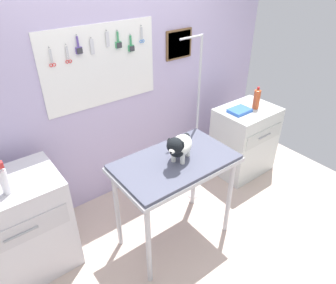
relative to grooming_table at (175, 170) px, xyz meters
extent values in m
cube|color=#C2AC9C|center=(0.06, -0.29, -0.83)|extent=(4.40, 4.00, 0.04)
cube|color=#B5A7CD|center=(0.06, 0.99, 0.34)|extent=(4.00, 0.06, 2.30)
cube|color=white|center=(-0.11, 0.96, 0.67)|extent=(1.13, 0.02, 0.75)
cylinder|color=gray|center=(-0.55, 0.95, 0.91)|extent=(0.01, 0.02, 0.01)
cube|color=silver|center=(-0.56, 0.94, 0.84)|extent=(0.01, 0.00, 0.11)
cube|color=silver|center=(-0.55, 0.94, 0.84)|extent=(0.01, 0.00, 0.11)
torus|color=red|center=(-0.57, 0.94, 0.77)|extent=(0.03, 0.01, 0.03)
torus|color=red|center=(-0.54, 0.94, 0.77)|extent=(0.03, 0.01, 0.03)
cylinder|color=gray|center=(-0.42, 0.95, 0.92)|extent=(0.01, 0.02, 0.01)
cube|color=silver|center=(-0.42, 0.94, 0.85)|extent=(0.01, 0.00, 0.11)
cube|color=silver|center=(-0.41, 0.94, 0.85)|extent=(0.01, 0.00, 0.11)
torus|color=red|center=(-0.43, 0.94, 0.77)|extent=(0.03, 0.01, 0.03)
torus|color=red|center=(-0.40, 0.94, 0.77)|extent=(0.03, 0.01, 0.03)
cylinder|color=gray|center=(-0.31, 0.95, 0.98)|extent=(0.01, 0.02, 0.01)
cylinder|color=#5C4796|center=(-0.31, 0.94, 0.92)|extent=(0.02, 0.02, 0.09)
cube|color=#5C4796|center=(-0.31, 0.94, 0.85)|extent=(0.06, 0.02, 0.06)
cube|color=#333338|center=(-0.31, 0.92, 0.85)|extent=(0.05, 0.01, 0.05)
cylinder|color=gray|center=(-0.19, 0.95, 0.94)|extent=(0.01, 0.02, 0.01)
cube|color=silver|center=(-0.19, 0.94, 0.86)|extent=(0.03, 0.01, 0.13)
cylinder|color=gray|center=(-0.03, 0.95, 0.98)|extent=(0.01, 0.02, 0.01)
cube|color=silver|center=(-0.03, 0.94, 0.90)|extent=(0.03, 0.01, 0.13)
cylinder|color=gray|center=(0.07, 0.95, 0.96)|extent=(0.01, 0.02, 0.01)
cylinder|color=#3E925D|center=(0.07, 0.94, 0.91)|extent=(0.02, 0.02, 0.09)
cube|color=#3E925D|center=(0.07, 0.94, 0.84)|extent=(0.06, 0.02, 0.06)
cube|color=#333338|center=(0.07, 0.92, 0.84)|extent=(0.05, 0.01, 0.05)
cylinder|color=gray|center=(0.20, 0.95, 0.91)|extent=(0.01, 0.02, 0.01)
cylinder|color=#338F57|center=(0.20, 0.94, 0.86)|extent=(0.02, 0.02, 0.09)
cube|color=#338F57|center=(0.20, 0.94, 0.78)|extent=(0.06, 0.02, 0.06)
cube|color=#333338|center=(0.20, 0.92, 0.78)|extent=(0.05, 0.01, 0.05)
cylinder|color=gray|center=(0.33, 0.95, 0.97)|extent=(0.01, 0.02, 0.01)
cube|color=silver|center=(0.32, 0.94, 0.90)|extent=(0.01, 0.00, 0.11)
cube|color=silver|center=(0.34, 0.94, 0.90)|extent=(0.01, 0.00, 0.11)
torus|color=blue|center=(0.32, 0.94, 0.83)|extent=(0.03, 0.01, 0.03)
torus|color=blue|center=(0.34, 0.94, 0.83)|extent=(0.03, 0.01, 0.03)
cube|color=brown|center=(0.80, 0.95, 0.73)|extent=(0.33, 0.02, 0.31)
cube|color=#A97A59|center=(0.80, 0.95, 0.73)|extent=(0.30, 0.01, 0.27)
cylinder|color=#B7B7BC|center=(-0.46, -0.25, -0.39)|extent=(0.04, 0.04, 0.84)
cylinder|color=#B7B7BC|center=(0.46, -0.25, -0.39)|extent=(0.04, 0.04, 0.84)
cylinder|color=#B7B7BC|center=(-0.46, 0.25, -0.39)|extent=(0.04, 0.04, 0.84)
cylinder|color=#B7B7BC|center=(0.46, 0.25, -0.39)|extent=(0.04, 0.04, 0.84)
cube|color=#B7B7BC|center=(0.00, 0.00, 0.05)|extent=(1.03, 0.61, 0.03)
cube|color=#4A4D5F|center=(0.00, 0.00, 0.08)|extent=(1.00, 0.59, 0.03)
cylinder|color=#B7B7BC|center=(0.54, 0.33, -0.80)|extent=(0.11, 0.11, 0.01)
cylinder|color=#B7B7BC|center=(0.54, 0.33, 0.08)|extent=(0.02, 0.02, 1.79)
cylinder|color=#B7B7BC|center=(0.42, 0.33, 0.97)|extent=(0.24, 0.02, 0.02)
cylinder|color=white|center=(0.02, -0.07, 0.14)|extent=(0.04, 0.04, 0.09)
cylinder|color=white|center=(-0.02, 0.00, 0.14)|extent=(0.04, 0.04, 0.09)
cylinder|color=white|center=(0.13, -0.01, 0.14)|extent=(0.04, 0.04, 0.09)
cylinder|color=white|center=(0.09, 0.06, 0.14)|extent=(0.04, 0.04, 0.09)
ellipsoid|color=white|center=(0.05, -0.01, 0.23)|extent=(0.31, 0.27, 0.15)
ellipsoid|color=black|center=(-0.03, -0.05, 0.22)|extent=(0.14, 0.15, 0.08)
sphere|color=black|center=(-0.06, -0.07, 0.30)|extent=(0.13, 0.13, 0.13)
ellipsoid|color=white|center=(-0.11, -0.09, 0.28)|extent=(0.08, 0.07, 0.04)
sphere|color=black|center=(-0.13, -0.11, 0.28)|extent=(0.02, 0.02, 0.02)
ellipsoid|color=black|center=(-0.02, -0.11, 0.31)|extent=(0.05, 0.04, 0.07)
ellipsoid|color=black|center=(-0.08, -0.01, 0.31)|extent=(0.05, 0.04, 0.07)
sphere|color=black|center=(0.16, 0.05, 0.25)|extent=(0.06, 0.06, 0.06)
cube|color=silver|center=(-1.22, 0.53, -0.35)|extent=(0.80, 0.56, 0.91)
cube|color=#BDBAC0|center=(-1.22, 0.24, -0.15)|extent=(0.70, 0.01, 0.18)
cylinder|color=#99999E|center=(-1.22, 0.23, -0.15)|extent=(0.24, 0.02, 0.02)
cube|color=silver|center=(1.36, 0.35, -0.39)|extent=(0.68, 0.52, 0.84)
cube|color=#BAC0BB|center=(1.36, 0.08, -0.20)|extent=(0.60, 0.01, 0.17)
cylinder|color=#99999E|center=(1.36, 0.08, -0.20)|extent=(0.20, 0.02, 0.02)
cylinder|color=white|center=(-1.20, 0.42, 0.20)|extent=(0.06, 0.06, 0.20)
cylinder|color=white|center=(-1.20, 0.42, 0.31)|extent=(0.03, 0.03, 0.02)
cylinder|color=#BC4B24|center=(1.43, 0.32, 0.14)|extent=(0.07, 0.07, 0.22)
cone|color=#BC4B24|center=(1.43, 0.32, 0.26)|extent=(0.07, 0.07, 0.02)
cylinder|color=red|center=(1.43, 0.32, 0.28)|extent=(0.03, 0.03, 0.02)
cube|color=blue|center=(1.22, 0.36, 0.05)|extent=(0.24, 0.18, 0.04)
camera|label=1|loc=(-1.32, -1.61, 1.57)|focal=32.94mm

